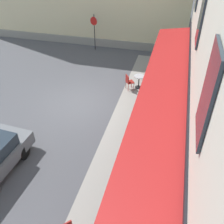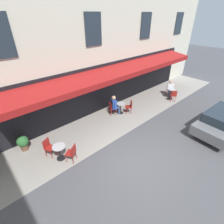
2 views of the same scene
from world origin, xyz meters
name	(u,v)px [view 1 (image 1 of 2)]	position (x,y,z in m)	size (l,w,h in m)	color
ground_plane	(82,104)	(0.00, 0.00, 0.00)	(70.00, 70.00, 0.00)	#4C4C51
sidewalk_cafe_terrace	(134,160)	(-3.25, -3.40, 0.00)	(20.50, 3.20, 0.01)	gray
back_alley_steps	(178,58)	(6.60, -4.59, 0.24)	(2.40, 1.75, 0.60)	gray
cafe_table_near_entrance	(144,143)	(-2.67, -3.67, 0.49)	(0.60, 0.60, 0.75)	black
cafe_chair_red_corner_left	(132,148)	(-3.16, -3.28, 0.55)	(0.56, 0.56, 0.91)	maroon
cafe_chair_red_under_awning	(153,134)	(-2.10, -3.94, 0.55)	(0.53, 0.53, 0.91)	maroon
cafe_table_mid_terrace	(139,80)	(2.41, -2.59, 0.49)	(0.60, 0.60, 0.75)	black
cafe_chair_red_facing_street	(129,81)	(2.05, -2.07, 0.55)	(0.56, 0.56, 0.91)	maroon
cafe_chair_red_by_window	(150,78)	(2.67, -3.17, 0.55)	(0.53, 0.53, 0.91)	maroon
seated_patron_in_blue	(150,133)	(-2.29, -3.85, 0.72)	(0.68, 0.66, 1.37)	navy
no_parking_sign	(94,26)	(7.16, 1.59, 1.79)	(0.21, 0.56, 2.60)	black
potted_plant_entrance_right	(161,63)	(5.05, -3.57, 0.50)	(0.45, 0.45, 1.02)	#2D2D33
potted_plant_under_sign	(168,50)	(7.20, -3.88, 0.51)	(0.56, 0.56, 0.85)	brown
potted_plant_entrance_left	(172,76)	(3.46, -4.39, 0.46)	(0.55, 0.55, 0.80)	brown
potted_plant_mid_terrace	(163,56)	(6.11, -3.61, 0.49)	(0.61, 0.61, 0.87)	brown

